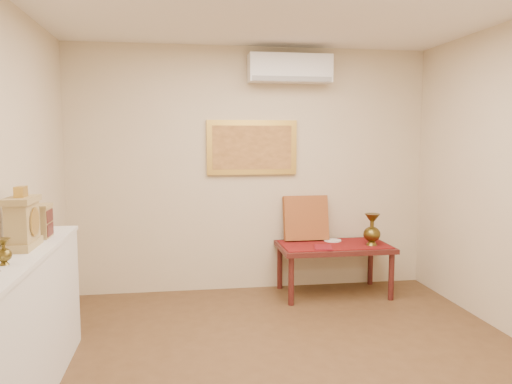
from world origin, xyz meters
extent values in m
plane|color=brown|center=(0.00, 0.00, 0.00)|extent=(4.50, 4.50, 0.00)
cube|color=beige|center=(0.00, 2.25, 1.35)|extent=(4.00, 0.02, 2.70)
cube|color=maroon|center=(0.85, 1.88, 0.55)|extent=(1.14, 0.59, 0.01)
cylinder|color=white|center=(0.88, 2.04, 0.56)|extent=(0.20, 0.20, 0.01)
cube|color=maroon|center=(0.68, 1.71, 0.56)|extent=(0.23, 0.28, 0.01)
cube|color=maroon|center=(0.60, 2.14, 0.81)|extent=(0.50, 0.20, 0.51)
cube|color=silver|center=(-1.82, 0.00, 0.47)|extent=(0.35, 2.00, 0.95)
cube|color=silver|center=(-1.82, 0.00, 0.96)|extent=(0.37, 2.02, 0.03)
cube|color=tan|center=(-1.83, 0.18, 1.00)|extent=(0.16, 0.36, 0.05)
cube|color=tan|center=(-1.83, 0.18, 1.16)|extent=(0.14, 0.30, 0.25)
cylinder|color=beige|center=(-1.75, 0.18, 1.16)|extent=(0.01, 0.17, 0.17)
cylinder|color=gold|center=(-1.75, 0.18, 1.16)|extent=(0.01, 0.19, 0.19)
cube|color=tan|center=(-1.83, 0.18, 1.30)|extent=(0.17, 0.34, 0.04)
cube|color=gold|center=(-1.83, 0.18, 1.35)|extent=(0.06, 0.11, 0.07)
cube|color=tan|center=(-1.82, 0.52, 1.09)|extent=(0.15, 0.20, 0.22)
cube|color=#4B1916|center=(-1.74, 0.52, 1.04)|extent=(0.01, 0.17, 0.09)
cube|color=#4B1916|center=(-1.74, 0.52, 1.14)|extent=(0.01, 0.17, 0.09)
cube|color=tan|center=(-1.82, 0.52, 1.21)|extent=(0.16, 0.21, 0.02)
cube|color=#4B1916|center=(0.85, 1.88, 0.53)|extent=(1.20, 0.70, 0.05)
cylinder|color=#4B1916|center=(0.31, 1.59, 0.25)|extent=(0.06, 0.06, 0.50)
cylinder|color=#4B1916|center=(1.39, 1.59, 0.25)|extent=(0.06, 0.06, 0.50)
cylinder|color=#4B1916|center=(0.31, 2.17, 0.25)|extent=(0.06, 0.06, 0.50)
cylinder|color=#4B1916|center=(1.39, 2.17, 0.25)|extent=(0.06, 0.06, 0.50)
cube|color=gold|center=(0.00, 2.23, 1.60)|extent=(1.00, 0.05, 0.60)
cube|color=#BE8442|center=(0.00, 2.20, 1.60)|extent=(0.88, 0.01, 0.48)
cube|color=silver|center=(0.40, 2.12, 2.45)|extent=(0.90, 0.24, 0.30)
cube|color=gray|center=(0.40, 2.00, 2.33)|extent=(0.86, 0.02, 0.05)
camera|label=1|loc=(-0.80, -3.25, 1.70)|focal=35.00mm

